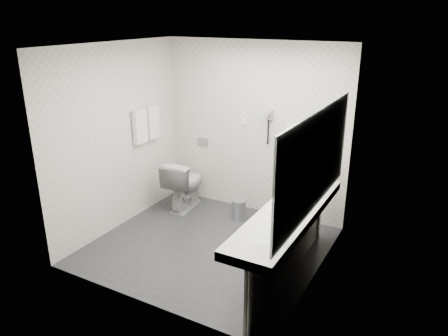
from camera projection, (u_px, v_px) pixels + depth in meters
The scene contains 31 objects.
floor at pixel (208, 246), 5.54m from camera, with size 2.80×2.80×0.00m, color #26272B.
ceiling at pixel (205, 45), 4.68m from camera, with size 2.80×2.80×0.00m, color silver.
wall_back at pixel (253, 129), 6.18m from camera, with size 2.80×2.80×0.00m, color beige.
wall_front at pixel (136, 191), 4.04m from camera, with size 2.80×2.80×0.00m, color beige.
wall_left at pixel (117, 138), 5.75m from camera, with size 2.60×2.60×0.00m, color beige.
wall_right at pixel (322, 174), 4.48m from camera, with size 2.60×2.60×0.00m, color beige.
vanity_counter at pixel (288, 215), 4.59m from camera, with size 0.55×2.20×0.10m, color silver.
vanity_panel at pixel (288, 250), 4.72m from camera, with size 0.03×2.15×0.75m, color gray.
vanity_post_near at pixel (250, 304), 3.85m from camera, with size 0.06×0.06×0.75m, color silver.
vanity_post_far at pixel (319, 214), 5.57m from camera, with size 0.06×0.06×0.75m, color silver.
mirror at pixel (316, 161), 4.25m from camera, with size 0.02×2.20×1.05m, color #B2BCC6.
basin_near at pixel (263, 238), 4.04m from camera, with size 0.40×0.31×0.05m, color white.
basin_far at pixel (308, 191), 5.11m from camera, with size 0.40×0.31×0.05m, color white.
faucet_near at pixel (283, 235), 3.92m from camera, with size 0.04×0.04×0.15m, color silver.
faucet_far at pixel (324, 187), 4.99m from camera, with size 0.04×0.04×0.15m, color silver.
soap_bottle_a at pixel (293, 208), 4.51m from camera, with size 0.04×0.04×0.10m, color silver.
soap_bottle_b at pixel (296, 200), 4.70m from camera, with size 0.08×0.08×0.10m, color silver.
soap_bottle_c at pixel (282, 210), 4.45m from camera, with size 0.04×0.04×0.11m, color silver.
glass_left at pixel (308, 199), 4.73m from camera, with size 0.05×0.05×0.10m, color silver.
toilet at pixel (184, 184), 6.51m from camera, with size 0.44×0.77×0.78m, color white.
flush_plate at pixel (203, 142), 6.66m from camera, with size 0.18×0.02×0.12m, color #B2B5BA.
pedal_bin at pixel (239, 210), 6.21m from camera, with size 0.20×0.20×0.29m, color #B2B5BA.
bin_lid at pixel (239, 201), 6.16m from camera, with size 0.20×0.20×0.01m, color #B2B5BA.
towel_rail at pixel (145, 109), 6.07m from camera, with size 0.02×0.02×0.62m, color silver.
towel_near at pixel (140, 126), 6.03m from camera, with size 0.07×0.24×0.48m, color white.
towel_far at pixel (152, 122), 6.26m from camera, with size 0.07×0.24×0.48m, color white.
dryer_cradle at pixel (269, 115), 5.96m from camera, with size 0.10×0.04×0.14m, color #95959A.
dryer_barrel at pixel (267, 114), 5.89m from camera, with size 0.08×0.08×0.14m, color #95959A.
dryer_cord at pixel (268, 132), 6.03m from camera, with size 0.02×0.02×0.35m, color black.
switch_plate_a at pixel (244, 122), 6.21m from camera, with size 0.09×0.02×0.09m, color white.
switch_plate_b at pixel (289, 128), 5.89m from camera, with size 0.09×0.02×0.09m, color white.
Camera 1 is at (2.52, -4.16, 2.84)m, focal length 34.44 mm.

